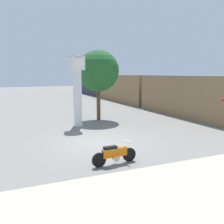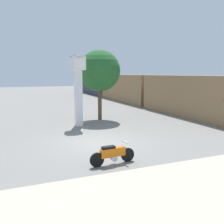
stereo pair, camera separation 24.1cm
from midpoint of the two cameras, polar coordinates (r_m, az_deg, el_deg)
ground_plane at (r=13.07m, az=-2.61°, el=-7.00°), size 120.00×120.00×0.00m
sidewalk_strip at (r=7.21m, az=18.44°, el=-20.74°), size 36.00×6.00×0.10m
motorcycle at (r=9.95m, az=0.85°, el=-9.63°), size 1.93×0.42×0.85m
clock_tower at (r=16.95m, az=-7.35°, el=7.49°), size 1.05×1.05×4.86m
freight_train at (r=32.56m, az=3.93°, el=5.48°), size 2.80×37.03×3.40m
street_tree at (r=19.17m, az=-2.49°, el=9.35°), size 3.15×3.15×5.34m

